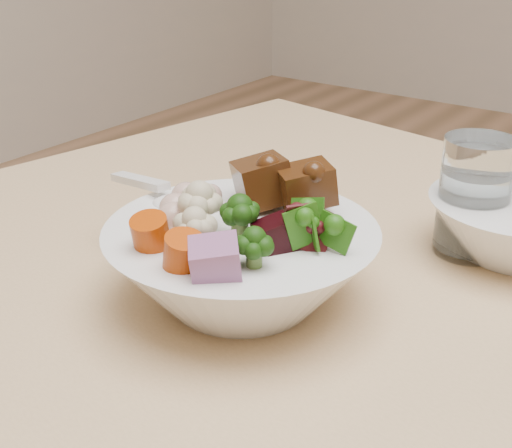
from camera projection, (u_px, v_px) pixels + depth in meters
name	position (u px, v px, depth m)	size (l,w,h in m)	color
food_bowl	(244.00, 259.00, 0.58)	(0.22, 0.22, 0.12)	white
soup_spoon	(165.00, 199.00, 0.62)	(0.12, 0.05, 0.02)	white
water_glass	(473.00, 201.00, 0.65)	(0.06, 0.06, 0.11)	white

